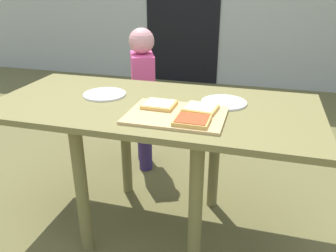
{
  "coord_description": "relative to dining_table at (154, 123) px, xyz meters",
  "views": [
    {
      "loc": [
        0.48,
        -1.44,
        1.25
      ],
      "look_at": [
        0.07,
        0.0,
        0.6
      ],
      "focal_mm": 36.97,
      "sensor_mm": 36.0,
      "label": 1
    }
  ],
  "objects": [
    {
      "name": "cutting_board",
      "position": [
        0.14,
        -0.12,
        0.1
      ],
      "size": [
        0.41,
        0.3,
        0.01
      ],
      "primitive_type": "cube",
      "color": "tan",
      "rests_on": "dining_table"
    },
    {
      "name": "child_left",
      "position": [
        -0.28,
        0.62,
        -0.06
      ],
      "size": [
        0.23,
        0.28,
        0.96
      ],
      "color": "#302357",
      "rests_on": "ground"
    },
    {
      "name": "plate_white_left",
      "position": [
        -0.27,
        0.05,
        0.1
      ],
      "size": [
        0.21,
        0.21,
        0.01
      ],
      "primitive_type": "cylinder",
      "color": "white",
      "rests_on": "dining_table"
    },
    {
      "name": "dining_table",
      "position": [
        0.0,
        0.0,
        0.0
      ],
      "size": [
        1.51,
        0.71,
        0.7
      ],
      "color": "olive",
      "rests_on": "ground"
    },
    {
      "name": "ground_plane",
      "position": [
        0.0,
        0.0,
        -0.6
      ],
      "size": [
        16.0,
        16.0,
        0.0
      ],
      "primitive_type": "plane",
      "color": "brown"
    },
    {
      "name": "pizza_slice_far_right",
      "position": [
        0.23,
        -0.06,
        0.12
      ],
      "size": [
        0.15,
        0.14,
        0.02
      ],
      "color": "#E1AC55",
      "rests_on": "cutting_board"
    },
    {
      "name": "pizza_slice_far_left",
      "position": [
        0.05,
        -0.06,
        0.12
      ],
      "size": [
        0.14,
        0.13,
        0.02
      ],
      "color": "#E1AC55",
      "rests_on": "cutting_board"
    },
    {
      "name": "pizza_slice_near_right",
      "position": [
        0.23,
        -0.2,
        0.12
      ],
      "size": [
        0.14,
        0.13,
        0.02
      ],
      "color": "#E1AC55",
      "rests_on": "cutting_board"
    },
    {
      "name": "plate_white_right",
      "position": [
        0.32,
        0.09,
        0.1
      ],
      "size": [
        0.21,
        0.21,
        0.01
      ],
      "primitive_type": "cylinder",
      "color": "white",
      "rests_on": "dining_table"
    }
  ]
}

